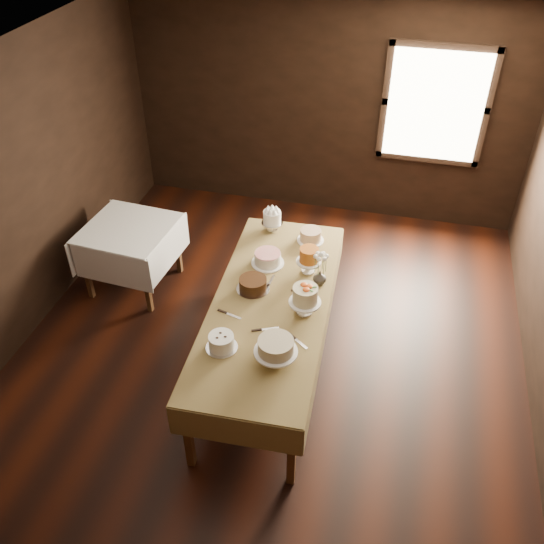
% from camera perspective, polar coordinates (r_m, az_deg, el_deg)
% --- Properties ---
extents(floor, '(5.00, 6.00, 0.01)m').
position_cam_1_polar(floor, '(5.93, -0.47, -8.42)').
color(floor, black).
rests_on(floor, ground).
extents(ceiling, '(5.00, 6.00, 0.01)m').
position_cam_1_polar(ceiling, '(4.35, -0.67, 17.92)').
color(ceiling, beige).
rests_on(ceiling, wall_back).
extents(wall_back, '(5.00, 0.02, 2.80)m').
position_cam_1_polar(wall_back, '(7.60, 5.31, 15.46)').
color(wall_back, black).
rests_on(wall_back, ground).
extents(wall_left, '(0.02, 6.00, 2.80)m').
position_cam_1_polar(wall_left, '(6.04, -24.30, 5.78)').
color(wall_left, black).
rests_on(wall_left, ground).
extents(window, '(1.10, 0.05, 1.30)m').
position_cam_1_polar(window, '(7.41, 15.64, 15.30)').
color(window, '#FFEABF').
rests_on(window, wall_back).
extents(display_table, '(1.14, 2.70, 0.82)m').
position_cam_1_polar(display_table, '(5.34, -0.13, -3.40)').
color(display_table, '#432712').
rests_on(display_table, ground).
extents(side_table, '(0.99, 0.99, 0.78)m').
position_cam_1_polar(side_table, '(6.59, -13.80, 3.58)').
color(side_table, '#432712').
rests_on(side_table, ground).
extents(cake_meringue, '(0.23, 0.23, 0.24)m').
position_cam_1_polar(cake_meringue, '(6.17, 0.01, 4.95)').
color(cake_meringue, silver).
rests_on(cake_meringue, display_table).
extents(cake_speckled, '(0.28, 0.28, 0.13)m').
position_cam_1_polar(cake_speckled, '(6.04, 3.78, 3.56)').
color(cake_speckled, white).
rests_on(cake_speckled, display_table).
extents(cake_lattice, '(0.37, 0.37, 0.12)m').
position_cam_1_polar(cake_lattice, '(5.71, -0.43, 1.29)').
color(cake_lattice, white).
rests_on(cake_lattice, display_table).
extents(cake_caramel, '(0.25, 0.25, 0.28)m').
position_cam_1_polar(cake_caramel, '(5.59, 3.61, 1.04)').
color(cake_caramel, white).
rests_on(cake_caramel, display_table).
extents(cake_chocolate, '(0.36, 0.36, 0.12)m').
position_cam_1_polar(cake_chocolate, '(5.40, -1.87, -1.24)').
color(cake_chocolate, silver).
rests_on(cake_chocolate, display_table).
extents(cake_flowers, '(0.31, 0.31, 0.29)m').
position_cam_1_polar(cake_flowers, '(5.12, 3.23, -2.88)').
color(cake_flowers, white).
rests_on(cake_flowers, display_table).
extents(cake_swirl, '(0.30, 0.30, 0.14)m').
position_cam_1_polar(cake_swirl, '(4.85, -4.96, -6.86)').
color(cake_swirl, silver).
rests_on(cake_swirl, display_table).
extents(cake_cream, '(0.35, 0.35, 0.25)m').
position_cam_1_polar(cake_cream, '(4.69, 0.37, -7.82)').
color(cake_cream, white).
rests_on(cake_cream, display_table).
extents(cake_server_a, '(0.23, 0.12, 0.01)m').
position_cam_1_polar(cake_server_a, '(5.03, -0.16, -5.55)').
color(cake_server_a, silver).
rests_on(cake_server_a, display_table).
extents(cake_server_b, '(0.21, 0.16, 0.01)m').
position_cam_1_polar(cake_server_b, '(4.91, 2.85, -7.00)').
color(cake_server_b, silver).
rests_on(cake_server_b, display_table).
extents(cake_server_c, '(0.05, 0.24, 0.01)m').
position_cam_1_polar(cake_server_c, '(5.54, -0.06, -0.77)').
color(cake_server_c, silver).
rests_on(cake_server_c, display_table).
extents(cake_server_d, '(0.22, 0.14, 0.01)m').
position_cam_1_polar(cake_server_d, '(5.46, 3.55, -1.55)').
color(cake_server_d, silver).
rests_on(cake_server_d, display_table).
extents(cake_server_e, '(0.24, 0.09, 0.01)m').
position_cam_1_polar(cake_server_e, '(5.16, -3.76, -4.30)').
color(cake_server_e, silver).
rests_on(cake_server_e, display_table).
extents(flower_vase, '(0.17, 0.17, 0.13)m').
position_cam_1_polar(flower_vase, '(5.49, 4.68, -0.54)').
color(flower_vase, '#2D2823').
rests_on(flower_vase, display_table).
extents(flower_bouquet, '(0.14, 0.14, 0.20)m').
position_cam_1_polar(flower_bouquet, '(5.37, 4.78, 1.01)').
color(flower_bouquet, white).
rests_on(flower_bouquet, flower_vase).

